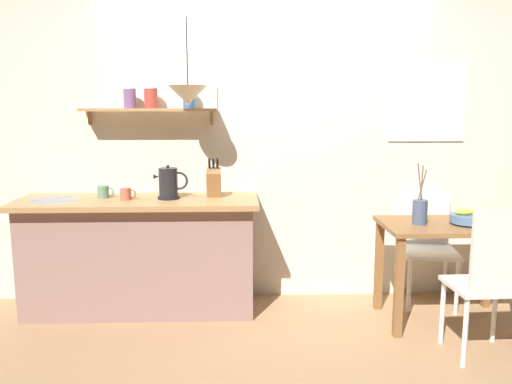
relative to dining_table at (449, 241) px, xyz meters
name	(u,v)px	position (x,y,z in m)	size (l,w,h in m)	color
ground_plane	(271,324)	(-1.31, -0.02, -0.61)	(14.00, 14.00, 0.00)	#A87F56
back_wall	(291,136)	(-1.10, 0.63, 0.74)	(6.80, 0.11, 2.70)	silver
kitchen_counter	(140,254)	(-2.31, 0.30, -0.16)	(1.83, 0.63, 0.89)	gray
wall_shelf	(153,104)	(-2.20, 0.48, 1.00)	(1.06, 0.20, 0.30)	tan
dining_table	(449,241)	(0.00, 0.00, 0.00)	(0.98, 0.61, 0.75)	brown
dining_chair_near	(491,278)	(0.02, -0.61, -0.07)	(0.44, 0.40, 0.98)	white
dining_chair_far	(428,242)	(0.00, 0.40, -0.12)	(0.48, 0.50, 0.89)	white
fruit_bowl	(468,218)	(0.12, -0.03, 0.18)	(0.26, 0.26, 0.11)	#51759E
twig_vase	(420,211)	(-0.23, -0.01, 0.23)	(0.11, 0.11, 0.44)	#475675
electric_kettle	(169,184)	(-2.07, 0.28, 0.40)	(0.26, 0.17, 0.26)	black
knife_block	(214,182)	(-1.73, 0.35, 0.40)	(0.11, 0.18, 0.30)	#9E6B3D
coffee_mug_by_sink	(104,192)	(-2.57, 0.33, 0.33)	(0.13, 0.09, 0.10)	slate
coffee_mug_spare	(126,194)	(-2.39, 0.25, 0.33)	(0.12, 0.08, 0.09)	#C6664C
pendant_lamp	(188,95)	(-1.90, 0.17, 1.06)	(0.28, 0.28, 0.62)	black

